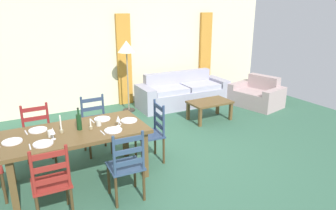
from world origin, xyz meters
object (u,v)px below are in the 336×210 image
at_px(dining_chair_far_right, 96,125).
at_px(wine_glass_near_right, 118,119).
at_px(dining_chair_near_left, 52,183).
at_px(coffee_table, 210,104).
at_px(dining_table, 76,137).
at_px(armchair_upholstered, 258,96).
at_px(coffee_cup_primary, 99,123).
at_px(wine_glass_near_left, 53,131).
at_px(couch, 182,93).
at_px(coffee_cup_secondary, 50,134).
at_px(wine_bottle, 79,122).
at_px(dining_chair_head_east, 152,132).
at_px(dining_chair_far_left, 39,136).
at_px(standing_lamp, 127,51).

bearing_deg(dining_chair_far_right, wine_glass_near_right, -84.08).
distance_m(dining_chair_near_left, coffee_table, 3.97).
relative_size(dining_table, dining_chair_far_right, 1.98).
distance_m(dining_chair_near_left, armchair_upholstered, 5.59).
height_order(dining_chair_far_right, coffee_cup_primary, dining_chair_far_right).
bearing_deg(wine_glass_near_right, wine_glass_near_left, -177.87).
xyz_separation_m(coffee_cup_primary, couch, (2.76, 2.28, -0.50)).
height_order(coffee_cup_primary, armchair_upholstered, coffee_cup_primary).
relative_size(coffee_cup_secondary, coffee_table, 0.10).
bearing_deg(wine_glass_near_left, dining_chair_near_left, -103.95).
bearing_deg(coffee_cup_primary, dining_chair_near_left, -135.75).
height_order(coffee_cup_primary, couch, coffee_cup_primary).
distance_m(wine_bottle, wine_glass_near_right, 0.53).
distance_m(coffee_table, armchair_upholstered, 1.68).
relative_size(dining_chair_far_right, wine_glass_near_left, 5.96).
bearing_deg(dining_chair_head_east, coffee_table, 29.56).
distance_m(dining_chair_far_right, dining_chair_head_east, 1.01).
relative_size(dining_chair_far_right, couch, 0.42).
height_order(coffee_table, armchair_upholstered, armchair_upholstered).
xyz_separation_m(dining_chair_far_left, couch, (3.52, 1.59, -0.19)).
bearing_deg(dining_chair_far_right, dining_chair_head_east, -47.25).
relative_size(dining_chair_near_left, standing_lamp, 0.59).
relative_size(dining_table, dining_chair_near_left, 1.98).
distance_m(wine_bottle, armchair_upholstered, 4.88).
bearing_deg(coffee_table, dining_chair_head_east, -150.44).
bearing_deg(dining_chair_far_right, coffee_cup_primary, -101.37).
bearing_deg(standing_lamp, couch, -7.78).
bearing_deg(standing_lamp, dining_chair_head_east, -103.11).
distance_m(dining_chair_far_left, dining_chair_far_right, 0.90).
xyz_separation_m(dining_chair_far_right, dining_chair_head_east, (0.69, -0.74, 0.00)).
xyz_separation_m(wine_bottle, standing_lamp, (1.68, 2.48, 0.54)).
xyz_separation_m(dining_table, dining_chair_far_left, (-0.42, 0.72, -0.19)).
bearing_deg(dining_chair_far_left, coffee_cup_primary, -42.63).
height_order(coffee_cup_secondary, armchair_upholstered, coffee_cup_secondary).
bearing_deg(dining_chair_far_left, standing_lamp, 39.36).
bearing_deg(dining_table, coffee_table, 19.70).
relative_size(dining_table, armchair_upholstered, 1.45).
xyz_separation_m(dining_chair_far_right, coffee_cup_primary, (-0.15, -0.74, 0.32)).
xyz_separation_m(dining_chair_far_right, wine_glass_near_right, (0.09, -0.89, 0.38)).
relative_size(dining_chair_far_right, coffee_cup_secondary, 10.67).
bearing_deg(dining_chair_far_left, dining_chair_head_east, -23.63).
distance_m(dining_chair_far_left, dining_chair_head_east, 1.73).
relative_size(dining_chair_far_left, standing_lamp, 0.59).
relative_size(couch, coffee_table, 2.55).
relative_size(wine_glass_near_left, coffee_cup_secondary, 1.79).
distance_m(dining_chair_near_left, dining_chair_far_right, 1.78).
relative_size(couch, armchair_upholstered, 1.76).
xyz_separation_m(armchair_upholstered, standing_lamp, (-2.97, 1.13, 1.16)).
distance_m(couch, armchair_upholstered, 1.87).
relative_size(dining_chair_far_right, coffee_cup_primary, 10.67).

